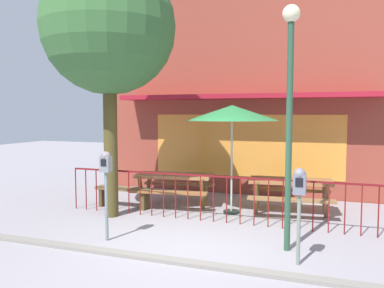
% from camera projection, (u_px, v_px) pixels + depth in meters
% --- Properties ---
extents(ground, '(40.00, 40.00, 0.00)m').
position_uv_depth(ground, '(185.00, 247.00, 6.60)').
color(ground, gray).
extents(pub_storefront, '(8.02, 1.36, 5.85)m').
position_uv_depth(pub_storefront, '(247.00, 89.00, 10.93)').
color(pub_storefront, '#552512').
rests_on(pub_storefront, ground).
extents(patio_fence_front, '(6.76, 0.04, 0.97)m').
position_uv_depth(patio_fence_front, '(213.00, 190.00, 8.11)').
color(patio_fence_front, maroon).
rests_on(patio_fence_front, ground).
extents(picnic_table_left, '(1.98, 1.61, 0.79)m').
position_uv_depth(picnic_table_left, '(174.00, 181.00, 9.52)').
color(picnic_table_left, '#96673F').
rests_on(picnic_table_left, ground).
extents(picnic_table_right, '(1.95, 1.56, 0.79)m').
position_uv_depth(picnic_table_right, '(291.00, 187.00, 8.75)').
color(picnic_table_right, '#945E34').
rests_on(picnic_table_right, ground).
extents(patio_umbrella, '(2.04, 2.04, 2.41)m').
position_uv_depth(patio_umbrella, '(232.00, 113.00, 8.71)').
color(patio_umbrella, black).
rests_on(patio_umbrella, ground).
extents(patio_bench, '(1.40, 0.33, 0.48)m').
position_uv_depth(patio_bench, '(124.00, 193.00, 9.38)').
color(patio_bench, brown).
rests_on(patio_bench, ground).
extents(parking_meter_near, '(0.18, 0.17, 1.58)m').
position_uv_depth(parking_meter_near, '(106.00, 172.00, 6.87)').
color(parking_meter_near, slate).
rests_on(parking_meter_near, ground).
extents(parking_meter_far, '(0.18, 0.17, 1.44)m').
position_uv_depth(parking_meter_far, '(299.00, 190.00, 5.76)').
color(parking_meter_far, slate).
rests_on(parking_meter_far, ground).
extents(street_tree, '(2.83, 2.83, 5.46)m').
position_uv_depth(street_tree, '(109.00, 28.00, 8.30)').
color(street_tree, '#483D1C').
rests_on(street_tree, ground).
extents(street_lamp, '(0.28, 0.28, 3.93)m').
position_uv_depth(street_lamp, '(290.00, 92.00, 6.27)').
color(street_lamp, '#284A34').
rests_on(street_lamp, ground).
extents(curb_edge, '(11.23, 0.20, 0.11)m').
position_uv_depth(curb_edge, '(168.00, 262.00, 5.96)').
color(curb_edge, gray).
rests_on(curb_edge, ground).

